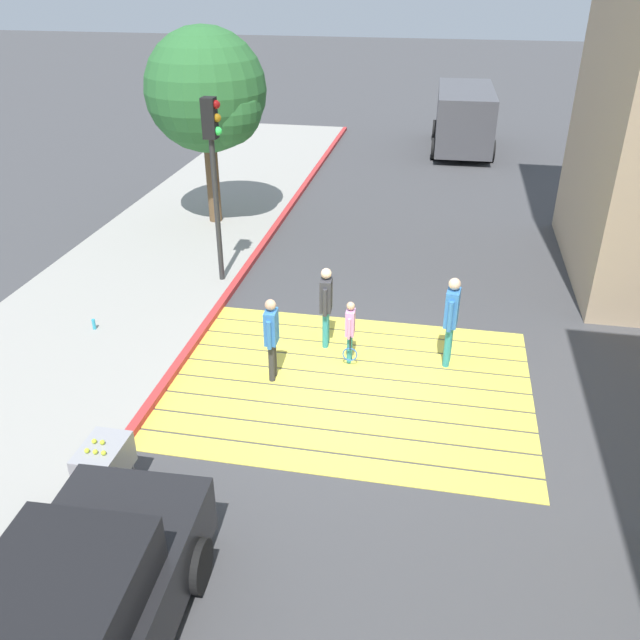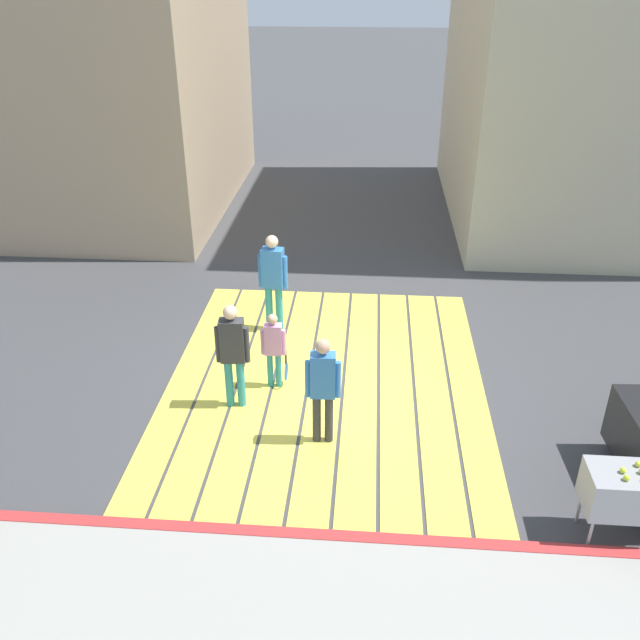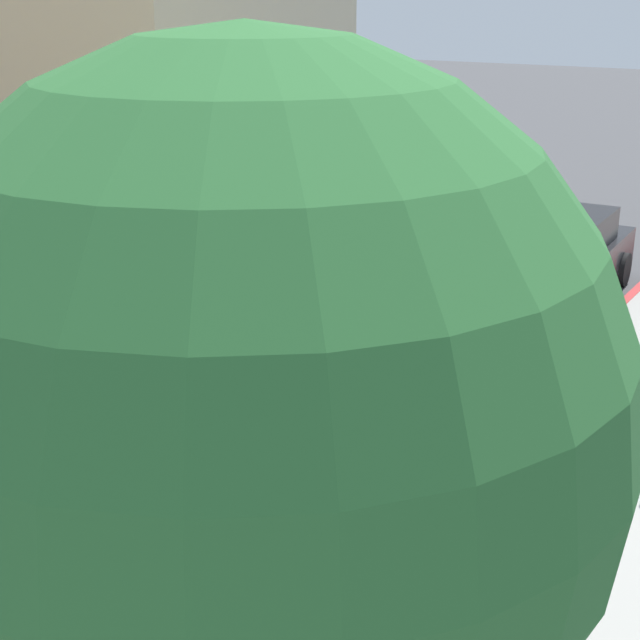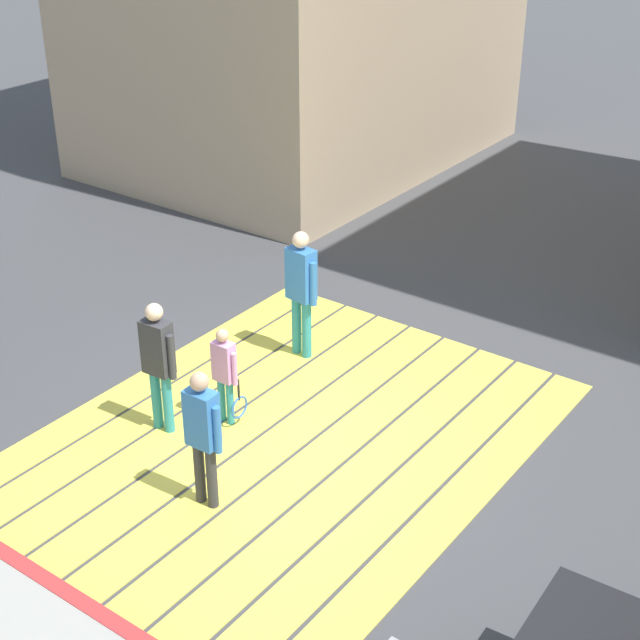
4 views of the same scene
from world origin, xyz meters
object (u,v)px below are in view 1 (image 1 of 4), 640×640
Objects in this scene: water_bottle at (94,324)px; pedestrian_child_with_racket at (350,329)px; tennis_ball_cart at (104,461)px; car_parked_near_curb at (67,635)px; traffic_light_corner at (213,155)px; pedestrian_adult_lead at (326,302)px; pedestrian_adult_side at (451,315)px; van_down_street at (464,117)px; street_tree at (209,94)px; pedestrian_adult_trailing at (272,334)px.

pedestrian_child_with_racket reaches higher than water_bottle.
water_bottle is (-2.49, 4.31, -0.47)m from tennis_ball_cart.
traffic_light_corner is at bearing 99.29° from car_parked_near_curb.
tennis_ball_cart is (-0.90, 2.55, -0.04)m from car_parked_near_curb.
traffic_light_corner is 19.27× the size of water_bottle.
traffic_light_corner is 4.17× the size of tennis_ball_cart.
pedestrian_child_with_racket is at bearing -39.55° from traffic_light_corner.
pedestrian_adult_side reaches higher than pedestrian_adult_lead.
street_tree reaches higher than van_down_street.
water_bottle is 0.17× the size of pedestrian_child_with_racket.
street_tree is 7.86m from pedestrian_adult_lead.
van_down_street is 21.41m from tennis_ball_cart.
pedestrian_adult_lead is at bearing -99.01° from van_down_street.
tennis_ball_cart reaches higher than water_bottle.
traffic_light_corner is (-5.45, -13.76, 1.76)m from van_down_street.
pedestrian_adult_side is (3.10, 1.09, 0.10)m from pedestrian_adult_trailing.
pedestrian_adult_trailing is (3.97, -0.88, 0.71)m from water_bottle.
pedestrian_adult_trailing is at bearing -59.53° from traffic_light_corner.
street_tree is at bearing 100.61° from tennis_ball_cart.
pedestrian_adult_lead is 1.53m from pedestrian_adult_trailing.
street_tree is at bearing 102.35° from car_parked_near_curb.
traffic_light_corner is at bearing 140.45° from pedestrian_child_with_racket.
tennis_ball_cart is 6.45m from pedestrian_adult_side.
car_parked_near_curb is 7.67m from water_bottle.
street_tree is 3.31× the size of pedestrian_adult_trailing.
pedestrian_child_with_racket is at bearing -171.82° from pedestrian_adult_side.
pedestrian_adult_side is 1.86m from pedestrian_child_with_racket.
water_bottle is at bearing 179.46° from pedestrian_child_with_racket.
traffic_light_corner reaches higher than car_parked_near_curb.
pedestrian_adult_lead is at bearing -54.98° from street_tree.
tennis_ball_cart is at bearing -135.36° from pedestrian_adult_side.
pedestrian_adult_lead is at bearing 79.82° from car_parked_near_curb.
car_parked_near_curb is 3.47× the size of pedestrian_child_with_racket.
van_down_street reaches higher than tennis_ball_cart.
car_parked_near_curb is 2.63× the size of pedestrian_adult_lead.
car_parked_near_curb is 14.00m from street_tree.
pedestrian_adult_side reaches higher than pedestrian_adult_trailing.
car_parked_near_curb reaches higher than water_bottle.
car_parked_near_curb reaches higher than tennis_ball_cart.
pedestrian_adult_trailing is (-3.28, -17.44, -0.34)m from van_down_street.
pedestrian_child_with_racket is (5.26, -0.05, 0.48)m from water_bottle.
car_parked_near_curb is 7.98m from pedestrian_adult_side.
pedestrian_adult_side is (6.61, -6.30, -2.59)m from street_tree.
water_bottle is at bearing 116.29° from car_parked_near_curb.
car_parked_near_curb is 2.45× the size of pedestrian_adult_side.
pedestrian_child_with_racket is (2.77, 4.26, 0.01)m from tennis_ball_cart.
van_down_street is 2.94× the size of pedestrian_adult_side.
traffic_light_corner reaches higher than pedestrian_child_with_racket.
pedestrian_adult_trailing reaches higher than tennis_ball_cart.
traffic_light_corner is 3.36× the size of pedestrian_child_with_racket.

